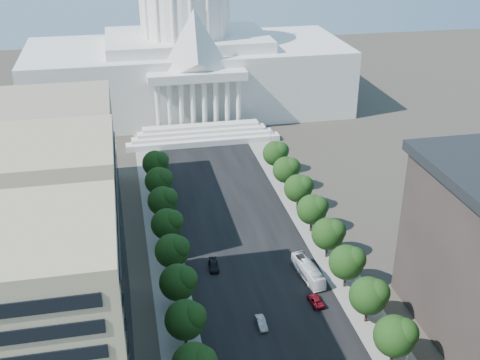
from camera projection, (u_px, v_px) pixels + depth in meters
road_asphalt at (236, 226)px, 153.91m from camera, size 30.00×260.00×0.01m
sidewalk_left at (162, 234)px, 150.48m from camera, size 8.00×260.00×0.02m
sidewalk_right at (307, 219)px, 157.35m from camera, size 8.00×260.00×0.02m
capitol at (187, 58)px, 228.92m from camera, size 120.00×56.00×73.00m
office_block_left_far at (37, 173)px, 147.53m from camera, size 38.00×52.00×30.00m
tree_l_d at (187, 319)px, 110.69m from camera, size 7.79×7.60×9.97m
tree_l_e at (180, 281)px, 121.28m from camera, size 7.79×7.60×9.97m
tree_l_f at (173, 250)px, 131.86m from camera, size 7.79×7.60×9.97m
tree_l_g at (168, 223)px, 142.45m from camera, size 7.79×7.60×9.97m
tree_l_h at (164, 200)px, 153.03m from camera, size 7.79×7.60×9.97m
tree_l_i at (160, 180)px, 163.62m from camera, size 7.79×7.60×9.97m
tree_l_j at (156, 163)px, 174.20m from camera, size 7.79×7.60×9.97m
tree_r_c at (397, 335)px, 106.62m from camera, size 7.79×7.60×9.97m
tree_r_d at (370, 295)px, 117.21m from camera, size 7.79×7.60×9.97m
tree_r_e at (348, 261)px, 127.79m from camera, size 7.79×7.60×9.97m
tree_r_f at (330, 233)px, 138.38m from camera, size 7.79×7.60×9.97m
tree_r_g at (313, 209)px, 148.96m from camera, size 7.79×7.60×9.97m
tree_r_h at (299, 188)px, 159.55m from camera, size 7.79×7.60×9.97m
tree_r_i at (287, 169)px, 170.13m from camera, size 7.79×7.60×9.97m
tree_r_j at (277, 153)px, 180.72m from camera, size 7.79×7.60×9.97m
streetlight_b at (407, 340)px, 106.47m from camera, size 2.61×0.44×9.00m
streetlight_c at (355, 263)px, 128.52m from camera, size 2.61×0.44×9.00m
streetlight_d at (318, 208)px, 150.57m from camera, size 2.61×0.44×9.00m
streetlight_e at (290, 168)px, 172.63m from camera, size 2.61×0.44×9.00m
streetlight_f at (269, 136)px, 194.68m from camera, size 2.61×0.44×9.00m
car_silver at (261, 323)px, 118.42m from camera, size 1.76×4.78×1.56m
car_red at (316, 301)px, 124.89m from camera, size 2.80×5.41×1.46m
car_dark_b at (214, 266)px, 136.43m from camera, size 2.43×5.39×1.53m
city_bus at (308, 271)px, 132.91m from camera, size 4.46×12.81×3.50m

